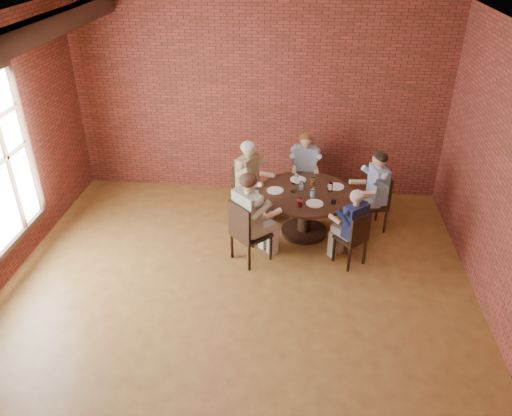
# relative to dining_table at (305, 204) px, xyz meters

# --- Properties ---
(floor) EXTENTS (7.00, 7.00, 0.00)m
(floor) POSITION_rel_dining_table_xyz_m (-0.90, -2.00, -0.53)
(floor) COLOR olive
(floor) RESTS_ON ground
(ceiling) EXTENTS (7.00, 7.00, 0.00)m
(ceiling) POSITION_rel_dining_table_xyz_m (-0.90, -2.00, 2.87)
(ceiling) COLOR white
(ceiling) RESTS_ON wall_back
(wall_back) EXTENTS (7.00, 0.00, 7.00)m
(wall_back) POSITION_rel_dining_table_xyz_m (-0.90, 1.50, 1.17)
(wall_back) COLOR maroon
(wall_back) RESTS_ON ground
(dining_table) EXTENTS (1.49, 1.49, 0.75)m
(dining_table) POSITION_rel_dining_table_xyz_m (0.00, 0.00, 0.00)
(dining_table) COLOR black
(dining_table) RESTS_ON floor
(chair_a) EXTENTS (0.53, 0.53, 0.95)m
(chair_a) POSITION_rel_dining_table_xyz_m (1.15, 0.29, -0.02)
(chair_a) COLOR black
(chair_a) RESTS_ON floor
(diner_a) EXTENTS (0.77, 0.68, 1.35)m
(diner_a) POSITION_rel_dining_table_xyz_m (1.07, 0.27, 0.15)
(diner_a) COLOR #376690
(diner_a) RESTS_ON floor
(chair_b) EXTENTS (0.43, 0.43, 0.92)m
(chair_b) POSITION_rel_dining_table_xyz_m (-0.04, 1.08, -0.03)
(chair_b) COLOR black
(chair_b) RESTS_ON floor
(diner_b) EXTENTS (0.54, 0.65, 1.31)m
(diner_b) POSITION_rel_dining_table_xyz_m (-0.04, 0.99, 0.13)
(diner_b) COLOR #99ACC3
(diner_b) RESTS_ON floor
(chair_c) EXTENTS (0.59, 0.59, 0.96)m
(chair_c) POSITION_rel_dining_table_xyz_m (-1.00, 0.48, -0.01)
(chair_c) COLOR black
(chair_c) RESTS_ON floor
(diner_c) EXTENTS (0.84, 0.78, 1.37)m
(diner_c) POSITION_rel_dining_table_xyz_m (-0.92, 0.44, 0.15)
(diner_c) COLOR brown
(diner_c) RESTS_ON floor
(chair_d) EXTENTS (0.66, 0.66, 0.99)m
(chair_d) POSITION_rel_dining_table_xyz_m (-0.85, -0.86, 0.00)
(chair_d) COLOR black
(chair_d) RESTS_ON floor
(diner_d) EXTENTS (0.92, 0.92, 1.42)m
(diner_d) POSITION_rel_dining_table_xyz_m (-0.78, -0.79, 0.18)
(diner_d) COLOR #B7A78F
(diner_d) RESTS_ON floor
(chair_e) EXTENTS (0.53, 0.53, 0.88)m
(chair_e) POSITION_rel_dining_table_xyz_m (0.71, -0.80, -0.05)
(chair_e) COLOR black
(chair_e) RESTS_ON floor
(diner_e) EXTENTS (0.72, 0.73, 1.22)m
(diner_e) POSITION_rel_dining_table_xyz_m (0.66, -0.75, 0.08)
(diner_e) COLOR #171D41
(diner_e) RESTS_ON floor
(plate_a) EXTENTS (0.26, 0.26, 0.01)m
(plate_a) POSITION_rel_dining_table_xyz_m (0.47, 0.22, 0.23)
(plate_a) COLOR white
(plate_a) RESTS_ON dining_table
(plate_b) EXTENTS (0.26, 0.26, 0.01)m
(plate_b) POSITION_rel_dining_table_xyz_m (-0.14, 0.41, 0.23)
(plate_b) COLOR white
(plate_b) RESTS_ON dining_table
(plate_c) EXTENTS (0.26, 0.26, 0.01)m
(plate_c) POSITION_rel_dining_table_xyz_m (-0.48, -0.01, 0.23)
(plate_c) COLOR white
(plate_c) RESTS_ON dining_table
(plate_d) EXTENTS (0.26, 0.26, 0.01)m
(plate_d) POSITION_rel_dining_table_xyz_m (0.13, -0.36, 0.23)
(plate_d) COLOR white
(plate_d) RESTS_ON dining_table
(glass_a) EXTENTS (0.07, 0.07, 0.14)m
(glass_a) POSITION_rel_dining_table_xyz_m (0.37, 0.07, 0.29)
(glass_a) COLOR white
(glass_a) RESTS_ON dining_table
(glass_b) EXTENTS (0.07, 0.07, 0.14)m
(glass_b) POSITION_rel_dining_table_xyz_m (0.10, 0.22, 0.29)
(glass_b) COLOR white
(glass_b) RESTS_ON dining_table
(glass_c) EXTENTS (0.07, 0.07, 0.14)m
(glass_c) POSITION_rel_dining_table_xyz_m (-0.17, 0.32, 0.29)
(glass_c) COLOR white
(glass_c) RESTS_ON dining_table
(glass_d) EXTENTS (0.07, 0.07, 0.14)m
(glass_d) POSITION_rel_dining_table_xyz_m (-0.08, 0.07, 0.29)
(glass_d) COLOR white
(glass_d) RESTS_ON dining_table
(glass_e) EXTENTS (0.07, 0.07, 0.14)m
(glass_e) POSITION_rel_dining_table_xyz_m (-0.21, -0.01, 0.29)
(glass_e) COLOR white
(glass_e) RESTS_ON dining_table
(glass_f) EXTENTS (0.07, 0.07, 0.14)m
(glass_f) POSITION_rel_dining_table_xyz_m (-0.09, -0.46, 0.29)
(glass_f) COLOR white
(glass_f) RESTS_ON dining_table
(glass_g) EXTENTS (0.07, 0.07, 0.14)m
(glass_g) POSITION_rel_dining_table_xyz_m (0.10, -0.14, 0.29)
(glass_g) COLOR white
(glass_g) RESTS_ON dining_table
(smartphone) EXTENTS (0.09, 0.15, 0.01)m
(smartphone) POSITION_rel_dining_table_xyz_m (0.42, -0.29, 0.23)
(smartphone) COLOR black
(smartphone) RESTS_ON dining_table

